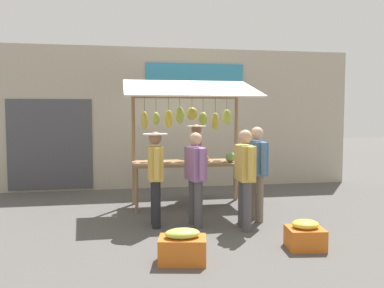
{
  "coord_description": "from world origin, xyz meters",
  "views": [
    {
      "loc": [
        1.33,
        7.7,
        1.81
      ],
      "look_at": [
        0.0,
        0.3,
        1.25
      ],
      "focal_mm": 37.81,
      "sensor_mm": 36.0,
      "label": 1
    }
  ],
  "objects_px": {
    "shopper_with_ponytail": "(257,167)",
    "vendor_with_sunhat": "(196,155)",
    "market_stall": "(190,127)",
    "produce_crate_near": "(305,235)",
    "shopper_in_striped_shirt": "(195,173)",
    "produce_crate_side": "(182,247)",
    "shopper_in_grey_tee": "(245,173)",
    "shopper_with_shopping_bag": "(155,171)"
  },
  "relations": [
    {
      "from": "produce_crate_side",
      "to": "vendor_with_sunhat",
      "type": "bearing_deg",
      "value": -103.38
    },
    {
      "from": "market_stall",
      "to": "produce_crate_near",
      "type": "height_order",
      "value": "market_stall"
    },
    {
      "from": "shopper_in_grey_tee",
      "to": "produce_crate_side",
      "type": "relative_size",
      "value": 2.47
    },
    {
      "from": "market_stall",
      "to": "shopper_with_ponytail",
      "type": "height_order",
      "value": "market_stall"
    },
    {
      "from": "vendor_with_sunhat",
      "to": "shopper_with_ponytail",
      "type": "distance_m",
      "value": 2.07
    },
    {
      "from": "vendor_with_sunhat",
      "to": "shopper_with_ponytail",
      "type": "relative_size",
      "value": 1.0
    },
    {
      "from": "shopper_with_shopping_bag",
      "to": "shopper_in_grey_tee",
      "type": "bearing_deg",
      "value": -106.5
    },
    {
      "from": "vendor_with_sunhat",
      "to": "shopper_with_shopping_bag",
      "type": "distance_m",
      "value": 2.29
    },
    {
      "from": "vendor_with_sunhat",
      "to": "shopper_with_shopping_bag",
      "type": "height_order",
      "value": "vendor_with_sunhat"
    },
    {
      "from": "shopper_in_grey_tee",
      "to": "produce_crate_side",
      "type": "bearing_deg",
      "value": 138.02
    },
    {
      "from": "market_stall",
      "to": "shopper_with_ponytail",
      "type": "distance_m",
      "value": 1.69
    },
    {
      "from": "market_stall",
      "to": "shopper_with_shopping_bag",
      "type": "height_order",
      "value": "market_stall"
    },
    {
      "from": "shopper_with_shopping_bag",
      "to": "market_stall",
      "type": "bearing_deg",
      "value": -30.48
    },
    {
      "from": "shopper_with_shopping_bag",
      "to": "produce_crate_side",
      "type": "relative_size",
      "value": 2.41
    },
    {
      "from": "market_stall",
      "to": "shopper_in_grey_tee",
      "type": "distance_m",
      "value": 1.95
    },
    {
      "from": "shopper_in_grey_tee",
      "to": "shopper_in_striped_shirt",
      "type": "bearing_deg",
      "value": 67.48
    },
    {
      "from": "shopper_in_grey_tee",
      "to": "vendor_with_sunhat",
      "type": "bearing_deg",
      "value": 8.54
    },
    {
      "from": "shopper_with_ponytail",
      "to": "shopper_in_striped_shirt",
      "type": "bearing_deg",
      "value": 96.6
    },
    {
      "from": "market_stall",
      "to": "vendor_with_sunhat",
      "type": "height_order",
      "value": "market_stall"
    },
    {
      "from": "produce_crate_side",
      "to": "shopper_in_striped_shirt",
      "type": "bearing_deg",
      "value": -106.27
    },
    {
      "from": "shopper_in_grey_tee",
      "to": "shopper_with_shopping_bag",
      "type": "bearing_deg",
      "value": 74.39
    },
    {
      "from": "vendor_with_sunhat",
      "to": "produce_crate_near",
      "type": "xyz_separation_m",
      "value": [
        -0.83,
        3.48,
        -0.75
      ]
    },
    {
      "from": "shopper_with_shopping_bag",
      "to": "produce_crate_side",
      "type": "distance_m",
      "value": 1.82
    },
    {
      "from": "market_stall",
      "to": "shopper_with_ponytail",
      "type": "bearing_deg",
      "value": 126.03
    },
    {
      "from": "shopper_with_shopping_bag",
      "to": "shopper_in_striped_shirt",
      "type": "bearing_deg",
      "value": -97.98
    },
    {
      "from": "produce_crate_side",
      "to": "market_stall",
      "type": "bearing_deg",
      "value": -101.78
    },
    {
      "from": "shopper_in_striped_shirt",
      "to": "produce_crate_side",
      "type": "height_order",
      "value": "shopper_in_striped_shirt"
    },
    {
      "from": "market_stall",
      "to": "vendor_with_sunhat",
      "type": "relative_size",
      "value": 1.57
    },
    {
      "from": "shopper_with_ponytail",
      "to": "vendor_with_sunhat",
      "type": "bearing_deg",
      "value": 16.73
    },
    {
      "from": "shopper_with_ponytail",
      "to": "produce_crate_side",
      "type": "height_order",
      "value": "shopper_with_ponytail"
    },
    {
      "from": "vendor_with_sunhat",
      "to": "shopper_in_striped_shirt",
      "type": "distance_m",
      "value": 2.17
    },
    {
      "from": "shopper_with_ponytail",
      "to": "shopper_in_striped_shirt",
      "type": "height_order",
      "value": "shopper_with_ponytail"
    },
    {
      "from": "shopper_with_ponytail",
      "to": "produce_crate_side",
      "type": "relative_size",
      "value": 2.51
    },
    {
      "from": "shopper_in_striped_shirt",
      "to": "produce_crate_near",
      "type": "relative_size",
      "value": 2.88
    },
    {
      "from": "shopper_with_ponytail",
      "to": "shopper_with_shopping_bag",
      "type": "xyz_separation_m",
      "value": [
        1.73,
        0.07,
        -0.03
      ]
    },
    {
      "from": "market_stall",
      "to": "shopper_in_striped_shirt",
      "type": "xyz_separation_m",
      "value": [
        0.17,
        1.43,
        -0.69
      ]
    },
    {
      "from": "shopper_with_shopping_bag",
      "to": "shopper_in_grey_tee",
      "type": "distance_m",
      "value": 1.42
    },
    {
      "from": "shopper_in_grey_tee",
      "to": "produce_crate_near",
      "type": "distance_m",
      "value": 1.36
    },
    {
      "from": "vendor_with_sunhat",
      "to": "produce_crate_near",
      "type": "height_order",
      "value": "vendor_with_sunhat"
    },
    {
      "from": "shopper_with_ponytail",
      "to": "produce_crate_side",
      "type": "bearing_deg",
      "value": 136.27
    },
    {
      "from": "shopper_with_ponytail",
      "to": "shopper_with_shopping_bag",
      "type": "height_order",
      "value": "shopper_with_ponytail"
    },
    {
      "from": "vendor_with_sunhat",
      "to": "market_stall",
      "type": "bearing_deg",
      "value": -8.52
    }
  ]
}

